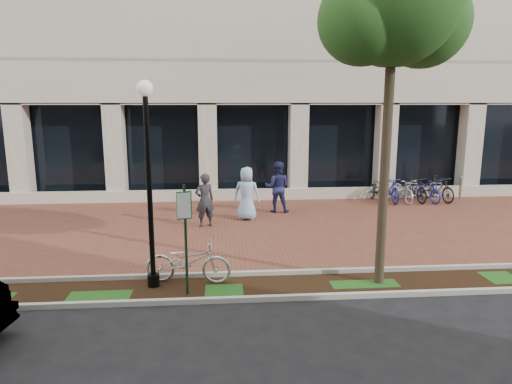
{
  "coord_description": "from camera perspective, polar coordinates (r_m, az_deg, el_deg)",
  "views": [
    {
      "loc": [
        -1.51,
        -15.23,
        4.24
      ],
      "look_at": [
        -0.34,
        -0.8,
        1.4
      ],
      "focal_mm": 32.0,
      "sensor_mm": 36.0,
      "label": 1
    }
  ],
  "objects": [
    {
      "name": "pedestrian_left",
      "position": [
        15.82,
        -6.44,
        -1.03
      ],
      "size": [
        0.8,
        0.66,
        1.87
      ],
      "primitive_type": "imported",
      "rotation": [
        0.0,
        0.0,
        3.51
      ],
      "color": "#28292D",
      "rests_on": "ground"
    },
    {
      "name": "brick_plaza",
      "position": [
        15.88,
        1.0,
        -4.38
      ],
      "size": [
        40.0,
        9.0,
        0.01
      ],
      "primitive_type": "cube",
      "color": "brown",
      "rests_on": "ground"
    },
    {
      "name": "ground",
      "position": [
        15.89,
        1.0,
        -4.4
      ],
      "size": [
        120.0,
        120.0,
        0.0
      ],
      "primitive_type": "plane",
      "color": "black",
      "rests_on": "ground"
    },
    {
      "name": "pedestrian_mid",
      "position": [
        17.85,
        2.68,
        0.63
      ],
      "size": [
        1.1,
        0.93,
        2.01
      ],
      "primitive_type": "imported",
      "rotation": [
        0.0,
        0.0,
        2.96
      ],
      "color": "navy",
      "rests_on": "ground"
    },
    {
      "name": "curb_street_side",
      "position": [
        10.25,
        4.36,
        -13.03
      ],
      "size": [
        40.0,
        0.12,
        0.12
      ],
      "primitive_type": "cube",
      "color": "#B6B6AB",
      "rests_on": "ground"
    },
    {
      "name": "locked_bicycle",
      "position": [
        11.09,
        -8.46,
        -8.56
      ],
      "size": [
        2.13,
        1.01,
        1.07
      ],
      "primitive_type": "imported",
      "rotation": [
        0.0,
        0.0,
        1.42
      ],
      "color": "silver",
      "rests_on": "ground"
    },
    {
      "name": "planting_strip",
      "position": [
        10.95,
        3.74,
        -11.7
      ],
      "size": [
        40.0,
        1.5,
        0.01
      ],
      "primitive_type": "cube",
      "color": "black",
      "rests_on": "ground"
    },
    {
      "name": "bollard",
      "position": [
        22.34,
        24.2,
        0.55
      ],
      "size": [
        0.12,
        0.12,
        1.05
      ],
      "color": "#AEAEB2",
      "rests_on": "ground"
    },
    {
      "name": "pedestrian_right",
      "position": [
        16.67,
        -1.18,
        -0.19
      ],
      "size": [
        1.08,
        0.83,
        1.96
      ],
      "primitive_type": "imported",
      "rotation": [
        0.0,
        0.0,
        2.91
      ],
      "color": "#97BDE2",
      "rests_on": "ground"
    },
    {
      "name": "bike_rack_cluster",
      "position": [
        20.88,
        18.43,
        0.3
      ],
      "size": [
        3.6,
        2.05,
        1.14
      ],
      "rotation": [
        0.0,
        0.0,
        0.11
      ],
      "color": "black",
      "rests_on": "ground"
    },
    {
      "name": "street_tree",
      "position": [
        10.95,
        17.03,
        21.23
      ],
      "size": [
        3.52,
        2.93,
        7.92
      ],
      "color": "#493B2A",
      "rests_on": "ground"
    },
    {
      "name": "lamppost",
      "position": [
        10.5,
        -13.26,
        2.13
      ],
      "size": [
        0.36,
        0.36,
        4.73
      ],
      "color": "black",
      "rests_on": "ground"
    },
    {
      "name": "parking_sign",
      "position": [
        10.11,
        -8.83,
        -4.24
      ],
      "size": [
        0.34,
        0.07,
        2.51
      ],
      "rotation": [
        0.0,
        0.0,
        0.34
      ],
      "color": "#153B1C",
      "rests_on": "ground"
    },
    {
      "name": "curb_plaza_side",
      "position": [
        11.62,
        3.2,
        -10.02
      ],
      "size": [
        40.0,
        0.12,
        0.12
      ],
      "primitive_type": "cube",
      "color": "#B6B6AB",
      "rests_on": "ground"
    }
  ]
}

